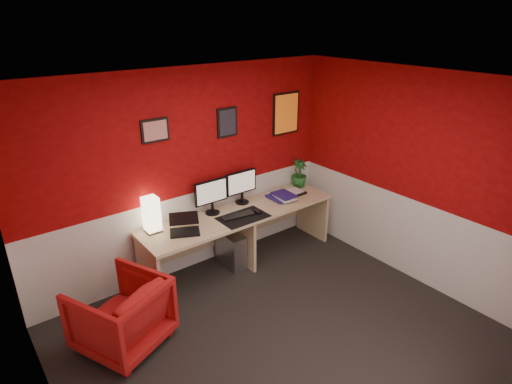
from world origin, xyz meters
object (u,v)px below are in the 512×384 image
at_px(shoji_lamp, 152,216).
at_px(zen_tray, 291,193).
at_px(potted_plant, 299,173).
at_px(desk, 241,238).
at_px(monitor_right, 242,182).
at_px(laptop, 184,224).
at_px(monitor_left, 212,192).
at_px(pc_tower, 231,249).
at_px(armchair, 121,314).

bearing_deg(shoji_lamp, zen_tray, -4.68).
relative_size(shoji_lamp, potted_plant, 1.02).
height_order(desk, monitor_right, monitor_right).
distance_m(zen_tray, potted_plant, 0.36).
xyz_separation_m(shoji_lamp, monitor_right, (1.27, 0.02, 0.09)).
distance_m(laptop, zen_tray, 1.70).
height_order(shoji_lamp, laptop, shoji_lamp).
bearing_deg(zen_tray, desk, -177.37).
bearing_deg(monitor_left, laptop, -154.95).
relative_size(desk, monitor_left, 4.48).
bearing_deg(zen_tray, monitor_right, 165.23).
bearing_deg(desk, monitor_left, 146.37).
distance_m(pc_tower, armchair, 1.74).
height_order(monitor_right, zen_tray, monitor_right).
xyz_separation_m(zen_tray, potted_plant, (0.27, 0.15, 0.18)).
bearing_deg(zen_tray, armchair, -168.67).
bearing_deg(zen_tray, shoji_lamp, 175.32).
xyz_separation_m(desk, potted_plant, (1.16, 0.19, 0.56)).
distance_m(monitor_left, armchair, 1.77).
bearing_deg(desk, laptop, -176.46).
relative_size(monitor_left, armchair, 0.74).
bearing_deg(shoji_lamp, armchair, -135.06).
xyz_separation_m(shoji_lamp, pc_tower, (0.95, -0.15, -0.70)).
bearing_deg(zen_tray, pc_tower, 179.57).
height_order(monitor_right, armchair, monitor_right).
xyz_separation_m(monitor_left, pc_tower, (0.16, -0.15, -0.80)).
height_order(monitor_left, potted_plant, monitor_left).
bearing_deg(pc_tower, monitor_left, 138.60).
xyz_separation_m(desk, monitor_left, (-0.29, 0.19, 0.66)).
height_order(laptop, potted_plant, potted_plant).
height_order(laptop, armchair, laptop).
distance_m(laptop, potted_plant, 1.99).
distance_m(shoji_lamp, pc_tower, 1.19).
xyz_separation_m(zen_tray, armchair, (-2.66, -0.53, -0.39)).
bearing_deg(pc_tower, monitor_right, 29.88).
distance_m(monitor_right, zen_tray, 0.78).
bearing_deg(laptop, zen_tray, 29.01).
bearing_deg(monitor_left, armchair, -155.21).
bearing_deg(zen_tray, monitor_left, 172.60).
xyz_separation_m(laptop, monitor_right, (1.00, 0.28, 0.18)).
relative_size(laptop, monitor_right, 0.57).
distance_m(shoji_lamp, laptop, 0.38).
bearing_deg(pc_tower, zen_tray, 0.02).
relative_size(zen_tray, pc_tower, 0.78).
distance_m(shoji_lamp, monitor_left, 0.80).
relative_size(monitor_right, zen_tray, 1.66).
height_order(monitor_left, monitor_right, same).
relative_size(shoji_lamp, laptop, 1.21).
relative_size(shoji_lamp, armchair, 0.51).
relative_size(pc_tower, armchair, 0.58).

